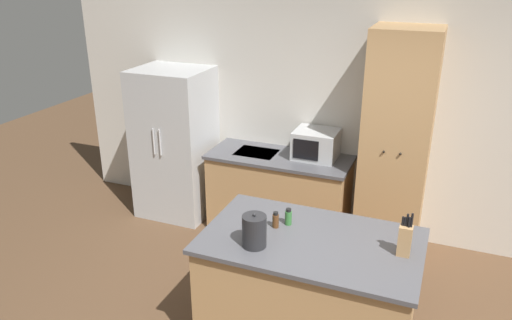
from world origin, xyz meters
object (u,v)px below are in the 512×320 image
pantry_cabinet (396,147)px  knife_block (405,240)px  spice_bottle_tall_dark (260,222)px  spice_bottle_short_red (288,217)px  spice_bottle_green_herb (248,231)px  spice_bottle_orange_cap (256,230)px  microwave (316,144)px  kettle (254,231)px  spice_bottle_pale_salt (254,220)px  spice_bottle_amber_oil (276,220)px  refrigerator (175,143)px

pantry_cabinet → knife_block: pantry_cabinet is taller
spice_bottle_tall_dark → spice_bottle_short_red: (0.18, 0.14, 0.00)m
spice_bottle_green_herb → spice_bottle_orange_cap: bearing=11.4°
pantry_cabinet → spice_bottle_short_red: (-0.60, -1.50, -0.14)m
microwave → kettle: size_ratio=1.70×
pantry_cabinet → spice_bottle_pale_salt: bearing=-117.3°
spice_bottle_green_herb → spice_bottle_tall_dark: bearing=70.8°
pantry_cabinet → spice_bottle_green_herb: size_ratio=27.13×
spice_bottle_short_red → spice_bottle_pale_salt: (-0.24, -0.13, -0.01)m
spice_bottle_amber_oil → kettle: bearing=-99.4°
spice_bottle_tall_dark → spice_bottle_orange_cap: size_ratio=1.12×
spice_bottle_orange_cap → refrigerator: bearing=135.0°
spice_bottle_green_herb → microwave: bearing=89.9°
microwave → spice_bottle_orange_cap: size_ratio=3.90×
refrigerator → spice_bottle_orange_cap: size_ratio=15.09×
microwave → spice_bottle_short_red: 1.59m
refrigerator → spice_bottle_amber_oil: refrigerator is taller
spice_bottle_tall_dark → kettle: kettle is taller
kettle → spice_bottle_tall_dark: bearing=101.2°
spice_bottle_green_herb → spice_bottle_pale_salt: spice_bottle_pale_salt is taller
knife_block → spice_bottle_green_herb: bearing=-171.3°
spice_bottle_green_herb → spice_bottle_pale_salt: (-0.02, 0.15, 0.01)m
spice_bottle_green_herb → spice_bottle_orange_cap: 0.06m
spice_bottle_amber_oil → spice_bottle_orange_cap: spice_bottle_amber_oil is taller
knife_block → kettle: size_ratio=1.24×
spice_bottle_tall_dark → kettle: 0.26m
microwave → knife_block: knife_block is taller
knife_block → spice_bottle_pale_salt: knife_block is taller
spice_bottle_short_red → pantry_cabinet: bearing=68.1°
microwave → spice_bottle_amber_oil: 1.66m
refrigerator → spice_bottle_short_red: (1.87, -1.44, 0.14)m
refrigerator → kettle: 2.53m
spice_bottle_amber_oil → knife_block: bearing=-1.8°
pantry_cabinet → knife_block: 1.64m
spice_bottle_tall_dark → kettle: (0.05, -0.24, 0.06)m
refrigerator → spice_bottle_amber_oil: 2.36m
refrigerator → pantry_cabinet: 2.49m
knife_block → spice_bottle_tall_dark: size_ratio=2.53×
spice_bottle_amber_oil → spice_bottle_tall_dark: bearing=-147.2°
spice_bottle_amber_oil → microwave: bearing=95.0°
knife_block → spice_bottle_amber_oil: (-0.96, 0.03, -0.06)m
spice_bottle_orange_cap → kettle: bearing=-74.7°
pantry_cabinet → kettle: bearing=-111.1°
spice_bottle_short_red → spice_bottle_green_herb: size_ratio=1.60×
spice_bottle_short_red → knife_block: bearing=-7.1°
spice_bottle_tall_dark → kettle: size_ratio=0.49×
knife_block → spice_bottle_green_herb: 1.12m
knife_block → spice_bottle_orange_cap: (-1.04, -0.16, -0.07)m
knife_block → kettle: 1.05m
microwave → spice_bottle_tall_dark: bearing=-88.5°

